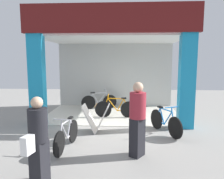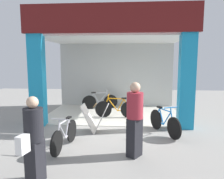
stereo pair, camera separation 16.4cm
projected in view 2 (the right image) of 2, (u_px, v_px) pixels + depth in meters
The scene contains 9 objects.
ground_plane at pixel (110, 126), 7.26m from camera, with size 18.83×18.83×0.00m, color gray.
shop_facade at pixel (114, 64), 8.61m from camera, with size 5.61×3.71×3.96m.
bicycle_inside_0 at pixel (116, 108), 8.36m from camera, with size 1.65×0.45×0.91m.
bicycle_inside_1 at pixel (100, 101), 9.87m from camera, with size 1.59×0.55×0.90m.
bicycle_parked_0 at pixel (65, 135), 5.42m from camera, with size 0.42×1.54×0.85m.
bicycle_parked_1 at pixel (164, 122), 6.50m from camera, with size 0.69×1.50×0.89m.
sandwich_board_sign at pixel (95, 118), 6.69m from camera, with size 0.83×0.59×0.87m.
pedestrian_0 at pixel (34, 139), 3.82m from camera, with size 0.41×0.62×1.59m.
pedestrian_1 at pixel (135, 118), 4.89m from camera, with size 0.52×0.52×1.73m.
Camera 2 is at (0.60, -7.01, 2.20)m, focal length 34.46 mm.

